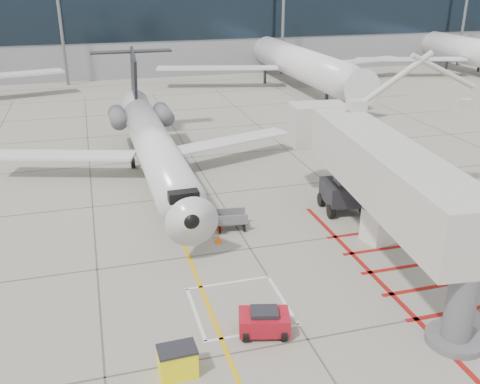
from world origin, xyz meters
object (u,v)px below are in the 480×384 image
object	(u,v)px
jet_bridge	(392,188)
spill_bin	(178,361)
regional_jet	(159,136)
pushback_tug	(264,321)

from	to	relation	value
jet_bridge	spill_bin	distance (m)	13.36
regional_jet	spill_bin	bearing A→B (deg)	-96.96
regional_jet	jet_bridge	world-z (taller)	jet_bridge
pushback_tug	spill_bin	xyz separation A→B (m)	(-3.80, -1.45, -0.00)
pushback_tug	jet_bridge	bearing A→B (deg)	41.91
pushback_tug	spill_bin	bearing A→B (deg)	-144.83
pushback_tug	spill_bin	size ratio (longest dim) A/B	1.50
regional_jet	pushback_tug	distance (m)	17.29
jet_bridge	pushback_tug	world-z (taller)	jet_bridge
regional_jet	spill_bin	size ratio (longest dim) A/B	21.28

